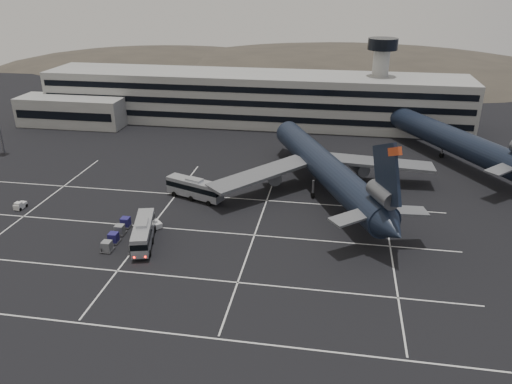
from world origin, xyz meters
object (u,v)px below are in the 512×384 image
at_px(uld_cluster, 127,236).
at_px(bus_far, 195,188).
at_px(trijet_main, 327,169).
at_px(bus_near, 143,232).
at_px(tug_a, 20,205).

bearing_deg(uld_cluster, bus_far, 70.31).
xyz_separation_m(bus_far, uld_cluster, (-6.37, -17.79, -1.46)).
bearing_deg(uld_cluster, trijet_main, 38.36).
xyz_separation_m(trijet_main, bus_near, (-27.91, -25.04, -3.05)).
relative_size(bus_far, uld_cluster, 1.16).
relative_size(tug_a, uld_cluster, 0.24).
bearing_deg(tug_a, trijet_main, 22.42).
height_order(trijet_main, bus_far, trijet_main).
bearing_deg(tug_a, bus_far, 23.41).
distance_m(trijet_main, uld_cluster, 39.80).
height_order(bus_far, tug_a, bus_far).
xyz_separation_m(bus_near, bus_far, (3.27, 18.29, 0.09)).
bearing_deg(bus_near, tug_a, 147.85).
height_order(trijet_main, bus_near, trijet_main).
relative_size(bus_near, bus_far, 0.97).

